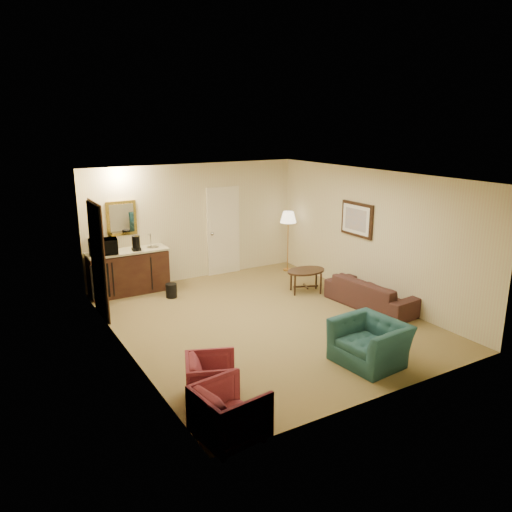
{
  "coord_description": "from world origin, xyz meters",
  "views": [
    {
      "loc": [
        -4.4,
        -7.2,
        3.5
      ],
      "look_at": [
        0.13,
        0.5,
        1.07
      ],
      "focal_mm": 35.0,
      "sensor_mm": 36.0,
      "label": 1
    }
  ],
  "objects_px": {
    "microwave": "(103,245)",
    "coffee_table": "(306,281)",
    "floor_lamp": "(288,241)",
    "coffee_maker": "(136,243)",
    "rose_chair_near": "(212,377)",
    "waste_bin": "(171,291)",
    "sofa": "(372,289)",
    "rose_chair_far": "(230,410)",
    "wetbar_cabinet": "(129,272)",
    "teal_armchair": "(370,336)"
  },
  "relations": [
    {
      "from": "rose_chair_near",
      "to": "waste_bin",
      "type": "xyz_separation_m",
      "value": [
        0.97,
        3.97,
        -0.19
      ]
    },
    {
      "from": "teal_armchair",
      "to": "waste_bin",
      "type": "relative_size",
      "value": 3.46
    },
    {
      "from": "sofa",
      "to": "floor_lamp",
      "type": "relative_size",
      "value": 1.3
    },
    {
      "from": "teal_armchair",
      "to": "rose_chair_far",
      "type": "relative_size",
      "value": 1.36
    },
    {
      "from": "wetbar_cabinet",
      "to": "microwave",
      "type": "bearing_deg",
      "value": -172.3
    },
    {
      "from": "rose_chair_near",
      "to": "rose_chair_far",
      "type": "distance_m",
      "value": 0.85
    },
    {
      "from": "wetbar_cabinet",
      "to": "rose_chair_near",
      "type": "xyz_separation_m",
      "value": [
        -0.32,
        -4.69,
        -0.13
      ]
    },
    {
      "from": "coffee_table",
      "to": "waste_bin",
      "type": "height_order",
      "value": "coffee_table"
    },
    {
      "from": "microwave",
      "to": "coffee_maker",
      "type": "height_order",
      "value": "microwave"
    },
    {
      "from": "rose_chair_far",
      "to": "waste_bin",
      "type": "distance_m",
      "value": 4.94
    },
    {
      "from": "teal_armchair",
      "to": "rose_chair_near",
      "type": "relative_size",
      "value": 1.49
    },
    {
      "from": "floor_lamp",
      "to": "wetbar_cabinet",
      "type": "bearing_deg",
      "value": 175.16
    },
    {
      "from": "microwave",
      "to": "coffee_table",
      "type": "bearing_deg",
      "value": -16.06
    },
    {
      "from": "floor_lamp",
      "to": "coffee_maker",
      "type": "bearing_deg",
      "value": 176.84
    },
    {
      "from": "microwave",
      "to": "coffee_maker",
      "type": "distance_m",
      "value": 0.66
    },
    {
      "from": "wetbar_cabinet",
      "to": "floor_lamp",
      "type": "bearing_deg",
      "value": -4.84
    },
    {
      "from": "coffee_table",
      "to": "floor_lamp",
      "type": "bearing_deg",
      "value": 69.6
    },
    {
      "from": "waste_bin",
      "to": "sofa",
      "type": "bearing_deg",
      "value": -38.18
    },
    {
      "from": "sofa",
      "to": "microwave",
      "type": "distance_m",
      "value": 5.37
    },
    {
      "from": "teal_armchair",
      "to": "coffee_maker",
      "type": "xyz_separation_m",
      "value": [
        -1.99,
        4.8,
        0.64
      ]
    },
    {
      "from": "rose_chair_far",
      "to": "teal_armchair",
      "type": "bearing_deg",
      "value": -84.76
    },
    {
      "from": "wetbar_cabinet",
      "to": "coffee_table",
      "type": "relative_size",
      "value": 1.93
    },
    {
      "from": "coffee_table",
      "to": "waste_bin",
      "type": "xyz_separation_m",
      "value": [
        -2.56,
        1.13,
        -0.1
      ]
    },
    {
      "from": "wetbar_cabinet",
      "to": "teal_armchair",
      "type": "xyz_separation_m",
      "value": [
        2.15,
        -4.92,
        -0.03
      ]
    },
    {
      "from": "sofa",
      "to": "rose_chair_near",
      "type": "bearing_deg",
      "value": 104.63
    },
    {
      "from": "rose_chair_far",
      "to": "coffee_table",
      "type": "relative_size",
      "value": 0.86
    },
    {
      "from": "rose_chair_near",
      "to": "coffee_maker",
      "type": "relative_size",
      "value": 2.17
    },
    {
      "from": "wetbar_cabinet",
      "to": "waste_bin",
      "type": "xyz_separation_m",
      "value": [
        0.65,
        -0.72,
        -0.32
      ]
    },
    {
      "from": "rose_chair_near",
      "to": "microwave",
      "type": "bearing_deg",
      "value": 23.63
    },
    {
      "from": "rose_chair_far",
      "to": "coffee_table",
      "type": "bearing_deg",
      "value": -52.86
    },
    {
      "from": "sofa",
      "to": "coffee_table",
      "type": "xyz_separation_m",
      "value": [
        -0.59,
        1.34,
        -0.12
      ]
    },
    {
      "from": "teal_armchair",
      "to": "floor_lamp",
      "type": "xyz_separation_m",
      "value": [
        1.63,
        4.6,
        0.29
      ]
    },
    {
      "from": "coffee_table",
      "to": "rose_chair_far",
      "type": "bearing_deg",
      "value": -135.34
    },
    {
      "from": "rose_chair_near",
      "to": "coffee_table",
      "type": "relative_size",
      "value": 0.79
    },
    {
      "from": "coffee_table",
      "to": "microwave",
      "type": "bearing_deg",
      "value": 154.24
    },
    {
      "from": "waste_bin",
      "to": "floor_lamp",
      "type": "bearing_deg",
      "value": 7.28
    },
    {
      "from": "coffee_table",
      "to": "teal_armchair",
      "type": "bearing_deg",
      "value": -109.06
    },
    {
      "from": "sofa",
      "to": "coffee_maker",
      "type": "bearing_deg",
      "value": 44.55
    },
    {
      "from": "rose_chair_near",
      "to": "waste_bin",
      "type": "relative_size",
      "value": 2.33
    },
    {
      "from": "teal_armchair",
      "to": "rose_chair_near",
      "type": "distance_m",
      "value": 2.48
    },
    {
      "from": "wetbar_cabinet",
      "to": "floor_lamp",
      "type": "relative_size",
      "value": 1.13
    },
    {
      "from": "waste_bin",
      "to": "microwave",
      "type": "distance_m",
      "value": 1.63
    },
    {
      "from": "coffee_maker",
      "to": "coffee_table",
      "type": "bearing_deg",
      "value": -47.08
    },
    {
      "from": "microwave",
      "to": "wetbar_cabinet",
      "type": "bearing_deg",
      "value": 17.4
    },
    {
      "from": "floor_lamp",
      "to": "coffee_maker",
      "type": "xyz_separation_m",
      "value": [
        -3.62,
        0.2,
        0.35
      ]
    },
    {
      "from": "coffee_table",
      "to": "microwave",
      "type": "height_order",
      "value": "microwave"
    },
    {
      "from": "wetbar_cabinet",
      "to": "sofa",
      "type": "height_order",
      "value": "wetbar_cabinet"
    },
    {
      "from": "rose_chair_near",
      "to": "coffee_maker",
      "type": "distance_m",
      "value": 4.65
    },
    {
      "from": "rose_chair_near",
      "to": "waste_bin",
      "type": "distance_m",
      "value": 4.09
    },
    {
      "from": "wetbar_cabinet",
      "to": "teal_armchair",
      "type": "relative_size",
      "value": 1.65
    }
  ]
}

